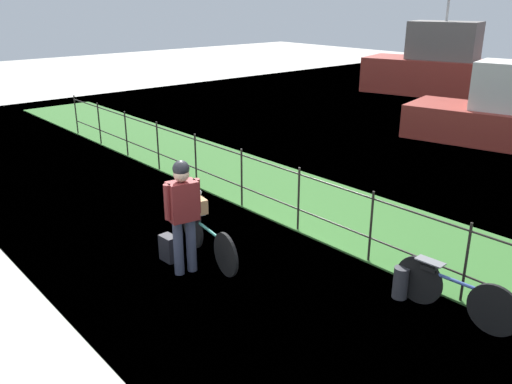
{
  "coord_description": "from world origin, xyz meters",
  "views": [
    {
      "loc": [
        5.88,
        -3.78,
        3.75
      ],
      "look_at": [
        -0.05,
        1.32,
        0.9
      ],
      "focal_mm": 37.67,
      "sensor_mm": 36.0,
      "label": 1
    }
  ],
  "objects_px": {
    "cyclist_person": "(183,207)",
    "bicycle_parked": "(453,292)",
    "wooden_crate": "(195,205)",
    "moored_boat_near": "(441,68)",
    "bicycle_main": "(208,239)",
    "mooring_bollard": "(401,283)",
    "terrier_dog": "(195,194)",
    "backpack_on_paving": "(169,248)"
  },
  "relations": [
    {
      "from": "cyclist_person",
      "to": "bicycle_parked",
      "type": "bearing_deg",
      "value": 30.74
    },
    {
      "from": "wooden_crate",
      "to": "moored_boat_near",
      "type": "bearing_deg",
      "value": 108.96
    },
    {
      "from": "bicycle_main",
      "to": "cyclist_person",
      "type": "bearing_deg",
      "value": -78.24
    },
    {
      "from": "mooring_bollard",
      "to": "moored_boat_near",
      "type": "relative_size",
      "value": 0.07
    },
    {
      "from": "wooden_crate",
      "to": "moored_boat_near",
      "type": "distance_m",
      "value": 16.52
    },
    {
      "from": "terrier_dog",
      "to": "moored_boat_near",
      "type": "bearing_deg",
      "value": 109.04
    },
    {
      "from": "terrier_dog",
      "to": "mooring_bollard",
      "type": "relative_size",
      "value": 0.74
    },
    {
      "from": "backpack_on_paving",
      "to": "bicycle_parked",
      "type": "relative_size",
      "value": 0.25
    },
    {
      "from": "wooden_crate",
      "to": "backpack_on_paving",
      "type": "distance_m",
      "value": 0.76
    },
    {
      "from": "wooden_crate",
      "to": "mooring_bollard",
      "type": "distance_m",
      "value": 3.21
    },
    {
      "from": "bicycle_main",
      "to": "bicycle_parked",
      "type": "height_order",
      "value": "bicycle_main"
    },
    {
      "from": "cyclist_person",
      "to": "moored_boat_near",
      "type": "relative_size",
      "value": 0.27
    },
    {
      "from": "bicycle_main",
      "to": "wooden_crate",
      "type": "xyz_separation_m",
      "value": [
        -0.39,
        0.06,
        0.42
      ]
    },
    {
      "from": "terrier_dog",
      "to": "backpack_on_paving",
      "type": "bearing_deg",
      "value": -90.42
    },
    {
      "from": "backpack_on_paving",
      "to": "mooring_bollard",
      "type": "height_order",
      "value": "mooring_bollard"
    },
    {
      "from": "terrier_dog",
      "to": "backpack_on_paving",
      "type": "xyz_separation_m",
      "value": [
        -0.0,
        -0.51,
        -0.75
      ]
    },
    {
      "from": "bicycle_main",
      "to": "terrier_dog",
      "type": "distance_m",
      "value": 0.71
    },
    {
      "from": "bicycle_main",
      "to": "terrier_dog",
      "type": "xyz_separation_m",
      "value": [
        -0.37,
        0.06,
        0.6
      ]
    },
    {
      "from": "bicycle_parked",
      "to": "moored_boat_near",
      "type": "xyz_separation_m",
      "value": [
        -8.97,
        14.3,
        0.7
      ]
    },
    {
      "from": "terrier_dog",
      "to": "moored_boat_near",
      "type": "relative_size",
      "value": 0.05
    },
    {
      "from": "bicycle_parked",
      "to": "moored_boat_near",
      "type": "relative_size",
      "value": 0.26
    },
    {
      "from": "cyclist_person",
      "to": "mooring_bollard",
      "type": "bearing_deg",
      "value": 35.79
    },
    {
      "from": "wooden_crate",
      "to": "terrier_dog",
      "type": "distance_m",
      "value": 0.19
    },
    {
      "from": "wooden_crate",
      "to": "bicycle_parked",
      "type": "bearing_deg",
      "value": 20.09
    },
    {
      "from": "mooring_bollard",
      "to": "bicycle_parked",
      "type": "height_order",
      "value": "bicycle_parked"
    },
    {
      "from": "wooden_crate",
      "to": "moored_boat_near",
      "type": "xyz_separation_m",
      "value": [
        -5.37,
        15.62,
        0.29
      ]
    },
    {
      "from": "terrier_dog",
      "to": "bicycle_parked",
      "type": "height_order",
      "value": "terrier_dog"
    },
    {
      "from": "terrier_dog",
      "to": "mooring_bollard",
      "type": "bearing_deg",
      "value": 22.88
    },
    {
      "from": "mooring_bollard",
      "to": "backpack_on_paving",
      "type": "bearing_deg",
      "value": -149.1
    },
    {
      "from": "moored_boat_near",
      "to": "backpack_on_paving",
      "type": "bearing_deg",
      "value": -71.54
    },
    {
      "from": "wooden_crate",
      "to": "bicycle_parked",
      "type": "relative_size",
      "value": 0.24
    },
    {
      "from": "cyclist_person",
      "to": "moored_boat_near",
      "type": "height_order",
      "value": "moored_boat_near"
    },
    {
      "from": "terrier_dog",
      "to": "wooden_crate",
      "type": "bearing_deg",
      "value": 171.02
    },
    {
      "from": "backpack_on_paving",
      "to": "bicycle_parked",
      "type": "xyz_separation_m",
      "value": [
        3.59,
        1.84,
        0.14
      ]
    },
    {
      "from": "bicycle_parked",
      "to": "moored_boat_near",
      "type": "bearing_deg",
      "value": 122.11
    },
    {
      "from": "wooden_crate",
      "to": "terrier_dog",
      "type": "xyz_separation_m",
      "value": [
        0.02,
        -0.0,
        0.19
      ]
    },
    {
      "from": "terrier_dog",
      "to": "bicycle_main",
      "type": "bearing_deg",
      "value": -8.98
    },
    {
      "from": "cyclist_person",
      "to": "wooden_crate",
      "type": "bearing_deg",
      "value": 132.69
    },
    {
      "from": "backpack_on_paving",
      "to": "mooring_bollard",
      "type": "xyz_separation_m",
      "value": [
        2.9,
        1.74,
        0.02
      ]
    },
    {
      "from": "bicycle_main",
      "to": "cyclist_person",
      "type": "distance_m",
      "value": 0.82
    },
    {
      "from": "cyclist_person",
      "to": "mooring_bollard",
      "type": "distance_m",
      "value": 3.1
    },
    {
      "from": "backpack_on_paving",
      "to": "bicycle_main",
      "type": "bearing_deg",
      "value": -132.59
    }
  ]
}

